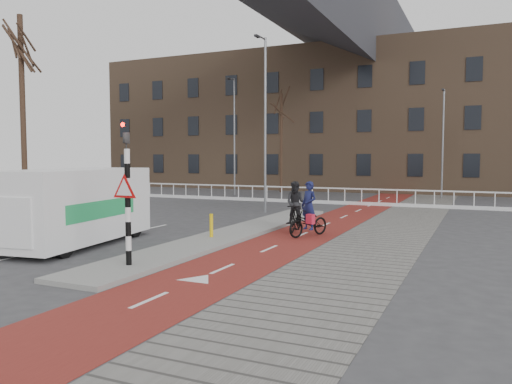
% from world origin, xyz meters
% --- Properties ---
extents(ground, '(120.00, 120.00, 0.00)m').
position_xyz_m(ground, '(0.00, 0.00, 0.00)').
color(ground, '#38383A').
rests_on(ground, ground).
extents(bike_lane, '(2.50, 60.00, 0.01)m').
position_xyz_m(bike_lane, '(1.50, 10.00, 0.01)').
color(bike_lane, maroon).
rests_on(bike_lane, ground).
extents(sidewalk, '(3.00, 60.00, 0.01)m').
position_xyz_m(sidewalk, '(4.30, 10.00, 0.01)').
color(sidewalk, slate).
rests_on(sidewalk, ground).
extents(curb_island, '(1.80, 16.00, 0.12)m').
position_xyz_m(curb_island, '(-0.70, 4.00, 0.06)').
color(curb_island, gray).
rests_on(curb_island, ground).
extents(traffic_signal, '(0.80, 0.80, 3.68)m').
position_xyz_m(traffic_signal, '(-0.60, -2.02, 1.99)').
color(traffic_signal, black).
rests_on(traffic_signal, curb_island).
extents(bollard, '(0.12, 0.12, 0.78)m').
position_xyz_m(bollard, '(-0.87, 2.63, 0.51)').
color(bollard, yellow).
rests_on(bollard, curb_island).
extents(cyclist_near, '(1.36, 1.96, 1.94)m').
position_xyz_m(cyclist_near, '(1.84, 4.77, 0.66)').
color(cyclist_near, black).
rests_on(cyclist_near, bike_lane).
extents(cyclist_far, '(0.87, 1.79, 1.88)m').
position_xyz_m(cyclist_far, '(1.02, 5.74, 0.79)').
color(cyclist_far, black).
rests_on(cyclist_far, bike_lane).
extents(van, '(3.01, 5.87, 2.41)m').
position_xyz_m(van, '(-4.41, 0.12, 1.27)').
color(van, white).
rests_on(van, ground).
extents(railing, '(28.00, 0.10, 0.99)m').
position_xyz_m(railing, '(-5.00, 17.00, 0.31)').
color(railing, silver).
rests_on(railing, ground).
extents(townhouse_row, '(46.00, 10.00, 15.90)m').
position_xyz_m(townhouse_row, '(-3.00, 32.00, 7.81)').
color(townhouse_row, '#7F6047').
rests_on(townhouse_row, ground).
extents(tree_left, '(0.26, 0.26, 9.49)m').
position_xyz_m(tree_left, '(-12.66, 5.34, 4.74)').
color(tree_left, '#311F16').
rests_on(tree_left, ground).
extents(tree_mid, '(0.22, 0.22, 7.83)m').
position_xyz_m(tree_mid, '(-7.28, 25.19, 3.91)').
color(tree_mid, '#311F16').
rests_on(tree_mid, ground).
extents(streetlight_near, '(0.12, 0.12, 8.70)m').
position_xyz_m(streetlight_near, '(-2.61, 11.21, 4.35)').
color(streetlight_near, slate).
rests_on(streetlight_near, ground).
extents(streetlight_left, '(0.12, 0.12, 8.50)m').
position_xyz_m(streetlight_left, '(-9.27, 20.92, 4.25)').
color(streetlight_left, slate).
rests_on(streetlight_left, ground).
extents(streetlight_right, '(0.12, 0.12, 7.37)m').
position_xyz_m(streetlight_right, '(4.86, 24.31, 3.68)').
color(streetlight_right, slate).
rests_on(streetlight_right, ground).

